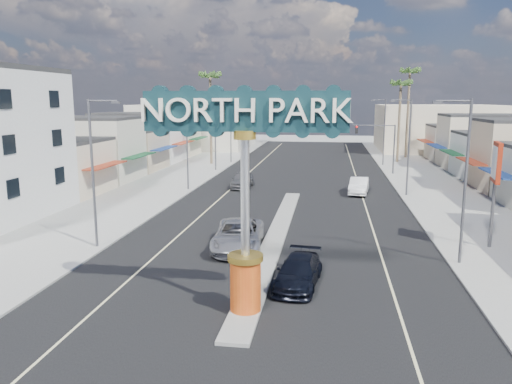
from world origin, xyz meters
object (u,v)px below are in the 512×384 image
(traffic_signal_right, at_px, (379,139))
(streetlight_r_far, at_px, (383,129))
(gateway_sign, at_px, (245,176))
(car_parked_left, at_px, (242,180))
(streetlight_l_near, at_px, (95,166))
(palm_right_far, at_px, (410,76))
(streetlight_l_mid, at_px, (189,140))
(palm_left_far, at_px, (210,80))
(streetlight_r_near, at_px, (463,174))
(suv_left, at_px, (238,235))
(streetlight_l_far, at_px, (232,127))
(suv_right, at_px, (298,272))
(streetlight_r_mid, at_px, (407,142))
(palm_right_mid, at_px, (401,88))
(traffic_signal_left, at_px, (229,137))
(car_parked_right, at_px, (359,186))
(bank_pylon_sign, at_px, (496,168))

(traffic_signal_right, relative_size, streetlight_r_far, 0.67)
(gateway_sign, relative_size, car_parked_left, 1.87)
(streetlight_l_near, distance_m, palm_right_far, 58.35)
(streetlight_r_far, bearing_deg, traffic_signal_right, -98.86)
(streetlight_r_far, xyz_separation_m, palm_right_far, (4.57, 10.00, 7.32))
(streetlight_l_mid, height_order, palm_left_far, palm_left_far)
(traffic_signal_right, distance_m, palm_right_far, 20.59)
(streetlight_r_near, bearing_deg, suv_left, 174.85)
(streetlight_l_far, distance_m, suv_right, 48.30)
(streetlight_r_mid, xyz_separation_m, palm_right_mid, (2.57, 26.00, 5.54))
(streetlight_r_near, bearing_deg, palm_right_far, 84.98)
(streetlight_l_mid, bearing_deg, streetlight_r_far, 46.52)
(suv_right, bearing_deg, streetlight_l_mid, 122.96)
(streetlight_r_near, distance_m, suv_right, 10.49)
(traffic_signal_left, bearing_deg, palm_right_far, 36.67)
(streetlight_l_near, relative_size, suv_left, 1.45)
(streetlight_l_mid, xyz_separation_m, suv_right, (12.43, -24.47, -4.37))
(suv_left, bearing_deg, streetlight_l_far, 96.68)
(suv_left, height_order, car_parked_right, suv_left)
(palm_right_mid, bearing_deg, streetlight_l_near, -116.99)
(streetlight_l_far, relative_size, streetlight_r_near, 1.00)
(streetlight_r_mid, distance_m, bank_pylon_sign, 16.84)
(streetlight_l_far, xyz_separation_m, palm_right_mid, (23.43, 4.00, 5.54))
(streetlight_r_near, relative_size, palm_left_far, 0.69)
(traffic_signal_left, xyz_separation_m, car_parked_right, (15.41, -13.50, -3.48))
(gateway_sign, xyz_separation_m, car_parked_left, (-5.50, 30.30, -5.10))
(streetlight_l_near, height_order, suv_right, streetlight_l_near)
(streetlight_r_far, xyz_separation_m, suv_right, (-8.43, -46.47, -4.37))
(bank_pylon_sign, bearing_deg, gateway_sign, -130.67)
(car_parked_right, bearing_deg, palm_left_far, 141.48)
(streetlight_l_near, bearing_deg, palm_left_far, 93.67)
(traffic_signal_left, bearing_deg, suv_left, -77.67)
(palm_right_far, bearing_deg, streetlight_l_mid, -128.48)
(car_parked_right, bearing_deg, car_parked_left, 178.28)
(streetlight_r_far, bearing_deg, streetlight_l_far, 180.00)
(streetlight_l_near, xyz_separation_m, bank_pylon_sign, (23.58, 3.38, -0.11))
(streetlight_l_near, bearing_deg, car_parked_left, 77.51)
(palm_left_far, bearing_deg, streetlight_r_far, 4.88)
(streetlight_l_far, bearing_deg, suv_right, -75.02)
(traffic_signal_right, height_order, streetlight_r_far, streetlight_r_far)
(streetlight_l_near, height_order, streetlight_r_far, same)
(streetlight_l_far, height_order, streetlight_r_near, same)
(streetlight_r_far, height_order, car_parked_right, streetlight_r_far)
(palm_right_far, xyz_separation_m, car_parked_right, (-8.78, -31.50, -11.59))
(traffic_signal_left, relative_size, bank_pylon_sign, 0.94)
(streetlight_r_near, bearing_deg, streetlight_l_near, 180.00)
(palm_right_far, distance_m, suv_left, 54.87)
(traffic_signal_right, xyz_separation_m, palm_right_mid, (3.82, 12.01, 6.33))
(streetlight_l_mid, distance_m, palm_right_far, 41.53)
(suv_right, height_order, car_parked_left, car_parked_left)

